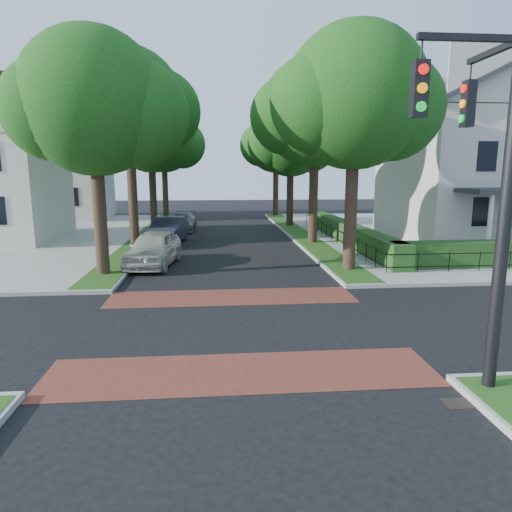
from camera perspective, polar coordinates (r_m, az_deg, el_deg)
The scene contains 23 objects.
ground at distance 13.83m, azimuth -2.55°, elevation -8.76°, with size 120.00×120.00×0.00m, color black.
sidewalk_ne at distance 38.05m, azimuth 26.83°, elevation 2.67°, with size 30.00×30.00×0.15m, color gray.
crosswalk_far at distance 16.88m, azimuth -3.02°, elevation -5.15°, with size 9.00×2.20×0.01m, color brown.
crosswalk_near at distance 10.87m, azimuth -1.78°, elevation -14.33°, with size 9.00×2.20×0.01m, color brown.
storm_drain at distance 10.44m, azimuth 24.25°, elevation -16.42°, with size 0.65×0.45×0.01m, color black.
grass_strip_ne at distance 32.98m, azimuth 5.41°, elevation 2.86°, with size 1.60×29.80×0.02m, color #184012.
grass_strip_nw at distance 32.80m, azimuth -13.51°, elevation 2.57°, with size 1.60×29.80×0.02m, color #184012.
tree_right_near at distance 21.40m, azimuth 12.36°, elevation 18.55°, with size 7.75×6.67×10.66m.
tree_right_mid at distance 29.15m, azimuth 7.53°, elevation 17.23°, with size 8.25×7.09×11.22m.
tree_right_far at distance 37.83m, azimuth 4.46°, elevation 14.10°, with size 7.25×6.23×9.74m.
tree_right_back at distance 46.75m, azimuth 2.61°, elevation 13.90°, with size 7.50×6.45×10.20m.
tree_left_near at distance 21.01m, azimuth -19.26°, elevation 17.38°, with size 7.50×6.45×10.20m.
tree_left_mid at distance 28.94m, azimuth -15.38°, elevation 17.72°, with size 8.00×6.88×11.48m.
tree_left_far at distance 37.65m, azimuth -12.83°, elevation 14.22°, with size 7.00×6.02×9.86m.
tree_left_back at distance 46.61m, azimuth -11.32°, elevation 13.90°, with size 7.75×6.66×10.44m.
hedge_main_road at distance 29.47m, azimuth 11.27°, elevation 2.94°, with size 1.00×18.00×1.20m, color #173C14.
fence_main_road at distance 29.28m, azimuth 9.76°, elevation 2.64°, with size 0.06×18.00×0.90m, color black, non-canonical shape.
house_victorian at distance 34.14m, azimuth 27.52°, elevation 11.86°, with size 13.00×13.05×12.48m.
house_left_far at distance 47.45m, azimuth -23.79°, elevation 10.29°, with size 10.00×9.00×10.14m.
traffic_signal at distance 10.19m, azimuth 27.60°, elevation 10.11°, with size 2.17×2.00×8.00m.
parked_car_front at distance 22.76m, azimuth -12.69°, elevation 0.92°, with size 2.01×5.01×1.71m, color beige.
parked_car_middle at distance 29.53m, azimuth -10.95°, elevation 3.13°, with size 1.77×5.06×1.67m, color #202530.
parked_car_rear at distance 35.74m, azimuth -9.16°, elevation 4.23°, with size 1.93×4.76×1.38m, color slate.
Camera 1 is at (-0.53, -13.04, 4.59)m, focal length 32.00 mm.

